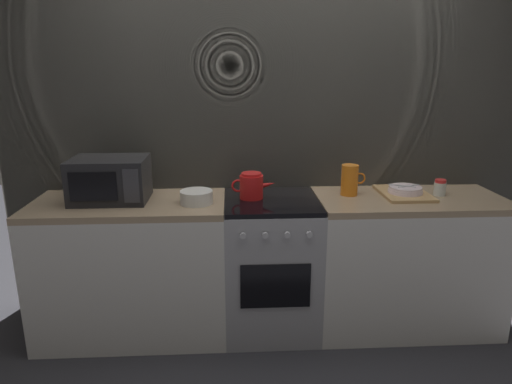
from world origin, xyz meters
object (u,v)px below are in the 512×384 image
Objects in this scene: stove_unit at (271,265)px; kettle at (252,186)px; microwave at (110,179)px; dish_pile at (404,192)px; mixing_bowl at (196,197)px; spice_jar at (440,188)px; pitcher at (350,180)px.

stove_unit is 3.16× the size of kettle.
stove_unit is 1.17m from microwave.
stove_unit is 2.25× the size of dish_pile.
dish_pile is (1.34, 0.11, -0.02)m from mixing_bowl.
kettle is at bearing 15.12° from mixing_bowl.
mixing_bowl is 1.58m from spice_jar.
mixing_bowl is at bearing -172.15° from pitcher.
microwave reaches higher than kettle.
mixing_bowl reaches higher than dish_pile.
kettle is at bearing -0.07° from microwave.
spice_jar is at bearing -2.83° from dish_pile.
kettle is 1.42× the size of pitcher.
pitcher is (0.52, 0.08, 0.55)m from stove_unit.
kettle is (0.88, -0.00, -0.05)m from microwave.
spice_jar is (0.59, -0.04, -0.05)m from pitcher.
mixing_bowl is (0.54, -0.09, -0.10)m from microwave.
pitcher is at bearing 3.85° from kettle.
microwave is at bearing -179.99° from spice_jar.
stove_unit is 1.00m from dish_pile.
mixing_bowl is at bearing -9.88° from microwave.
stove_unit is 8.57× the size of spice_jar.
stove_unit is 1.21m from spice_jar.
kettle reaches higher than mixing_bowl.
microwave is 0.55m from mixing_bowl.
stove_unit is at bearing 6.91° from mixing_bowl.
pitcher reaches higher than spice_jar.
microwave reaches higher than mixing_bowl.
pitcher is at bearing 7.85° from mixing_bowl.
spice_jar is at bearing 3.43° from mixing_bowl.
spice_jar is at bearing 0.07° from kettle.
kettle is 0.64m from pitcher.
dish_pile is (0.36, -0.03, -0.08)m from pitcher.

